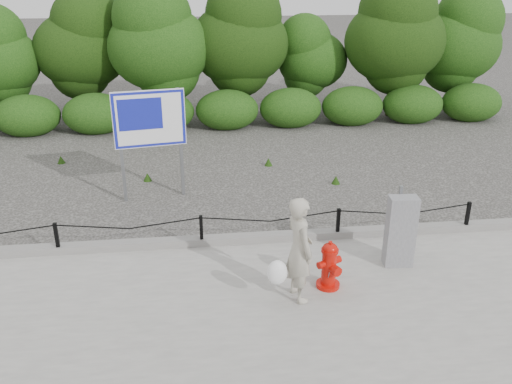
{
  "coord_description": "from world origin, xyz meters",
  "views": [
    {
      "loc": [
        -0.04,
        -8.67,
        4.82
      ],
      "look_at": [
        1.01,
        0.2,
        1.0
      ],
      "focal_mm": 38.0,
      "sensor_mm": 36.0,
      "label": 1
    }
  ],
  "objects_px": {
    "fire_hydrant": "(329,266)",
    "advertising_sign": "(149,124)",
    "utility_cabinet": "(400,231)",
    "pedestrian": "(298,251)"
  },
  "relations": [
    {
      "from": "fire_hydrant",
      "to": "advertising_sign",
      "type": "relative_size",
      "value": 0.33
    },
    {
      "from": "fire_hydrant",
      "to": "advertising_sign",
      "type": "height_order",
      "value": "advertising_sign"
    },
    {
      "from": "fire_hydrant",
      "to": "advertising_sign",
      "type": "xyz_separation_m",
      "value": [
        -2.91,
        4.01,
        1.23
      ]
    },
    {
      "from": "advertising_sign",
      "to": "pedestrian",
      "type": "bearing_deg",
      "value": -70.5
    },
    {
      "from": "fire_hydrant",
      "to": "pedestrian",
      "type": "bearing_deg",
      "value": 178.68
    },
    {
      "from": "fire_hydrant",
      "to": "pedestrian",
      "type": "relative_size",
      "value": 0.48
    },
    {
      "from": "utility_cabinet",
      "to": "advertising_sign",
      "type": "distance_m",
      "value": 5.56
    },
    {
      "from": "utility_cabinet",
      "to": "advertising_sign",
      "type": "bearing_deg",
      "value": 145.25
    },
    {
      "from": "fire_hydrant",
      "to": "utility_cabinet",
      "type": "xyz_separation_m",
      "value": [
        1.33,
        0.55,
        0.24
      ]
    },
    {
      "from": "advertising_sign",
      "to": "fire_hydrant",
      "type": "bearing_deg",
      "value": -63.59
    }
  ]
}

